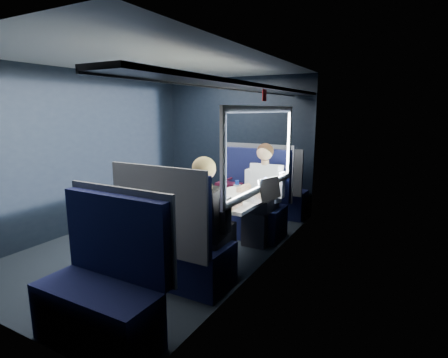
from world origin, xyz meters
The scene contains 13 objects.
ground centered at (0.00, 0.00, -0.01)m, with size 2.80×4.20×0.01m, color black.
room_shell centered at (0.02, 0.00, 1.48)m, with size 3.00×4.40×2.40m.
table centered at (1.03, 0.00, 0.66)m, with size 0.62×1.00×0.74m.
seat_bay_near centered at (0.83, 0.87, 0.42)m, with size 1.04×0.62×1.26m.
seat_bay_far centered at (0.85, -0.87, 0.41)m, with size 1.04×0.62×1.26m.
seat_row_front centered at (0.85, 1.80, 0.41)m, with size 1.04×0.51×1.16m.
seat_row_back centered at (0.85, -1.80, 0.41)m, with size 1.04×0.51×1.16m.
man centered at (1.10, 0.70, 0.72)m, with size 0.53×0.56×1.32m.
woman centered at (1.10, -0.71, 0.73)m, with size 0.53×0.56×1.32m.
papers centered at (0.92, 0.06, 0.74)m, with size 0.57×0.82×0.01m, color white.
laptop centered at (1.38, 0.06, 0.81)m, with size 0.36×0.41×0.27m.
bottle_small centered at (1.33, 0.22, 0.84)m, with size 0.07×0.07×0.23m.
cup centered at (1.33, 0.44, 0.79)m, with size 0.07×0.07×0.09m, color white.
Camera 1 is at (2.81, -3.49, 1.74)m, focal length 28.00 mm.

